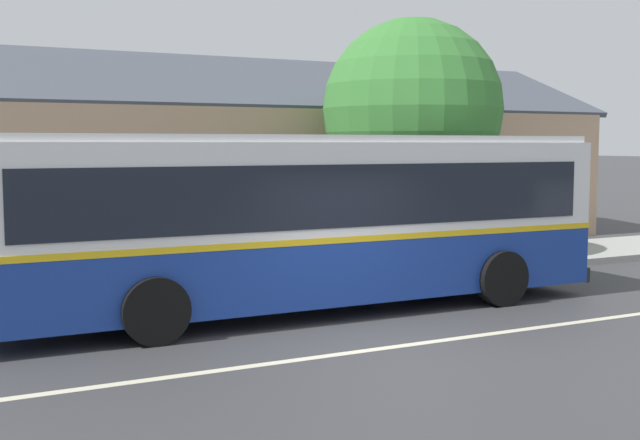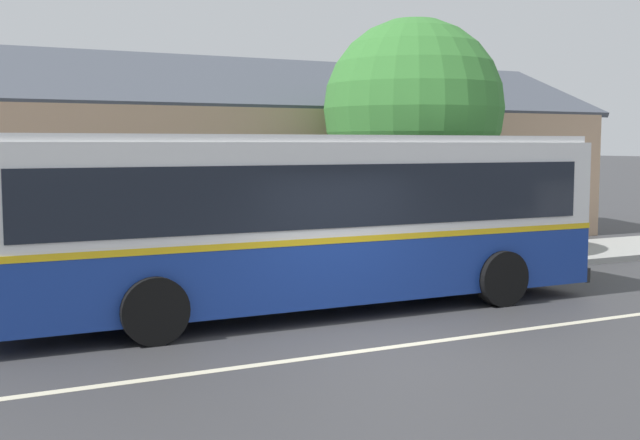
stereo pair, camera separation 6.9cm
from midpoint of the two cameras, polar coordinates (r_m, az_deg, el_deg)
name	(u,v)px [view 1 (the left image)]	position (r m, az deg, el deg)	size (l,w,h in m)	color
ground_plane	(391,348)	(11.60, 4.87, -9.03)	(300.00, 300.00, 0.00)	#38383A
sidewalk_far	(238,279)	(16.87, -5.97, -4.22)	(60.00, 3.00, 0.15)	#9E9E99
lane_divider_stripe	(391,347)	(11.60, 4.87, -9.01)	(60.00, 0.16, 0.01)	beige
community_building	(163,174)	(23.85, -11.21, 3.23)	(26.23, 8.75, 6.53)	tan
transit_bus	(304,217)	(13.86, -1.26, 0.23)	(10.87, 2.83, 3.04)	navy
bench_down_street	(21,274)	(15.37, -20.63, -3.63)	(1.63, 0.51, 0.94)	brown
street_tree_primary	(413,116)	(19.77, 6.52, 7.36)	(4.40, 4.40, 5.95)	#4C3828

